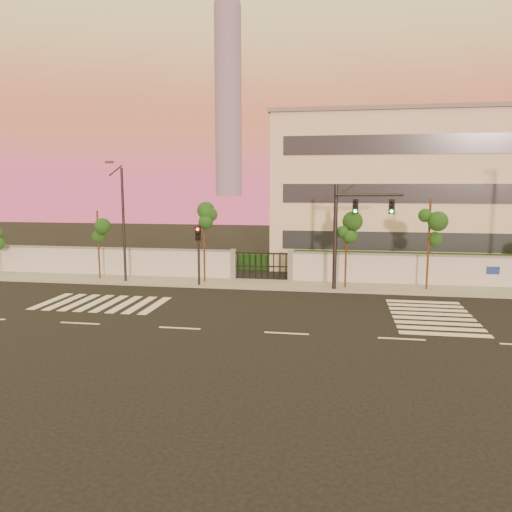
# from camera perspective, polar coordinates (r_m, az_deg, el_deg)

# --- Properties ---
(ground) EXTENTS (120.00, 120.00, 0.00)m
(ground) POSITION_cam_1_polar(r_m,az_deg,el_deg) (22.70, 3.51, -8.82)
(ground) COLOR black
(ground) RESTS_ON ground
(sidewalk) EXTENTS (60.00, 3.00, 0.15)m
(sidewalk) POSITION_cam_1_polar(r_m,az_deg,el_deg) (32.84, 5.43, -3.40)
(sidewalk) COLOR gray
(sidewalk) RESTS_ON ground
(perimeter_wall) EXTENTS (60.00, 0.36, 2.20)m
(perimeter_wall) POSITION_cam_1_polar(r_m,az_deg,el_deg) (34.13, 5.80, -1.27)
(perimeter_wall) COLOR silver
(perimeter_wall) RESTS_ON ground
(hedge_row) EXTENTS (41.00, 4.25, 1.80)m
(hedge_row) POSITION_cam_1_polar(r_m,az_deg,el_deg) (36.82, 7.72, -1.01)
(hedge_row) COLOR black
(hedge_row) RESTS_ON ground
(institutional_building) EXTENTS (24.40, 12.40, 12.25)m
(institutional_building) POSITION_cam_1_polar(r_m,az_deg,el_deg) (44.12, 18.46, 7.11)
(institutional_building) COLOR beige
(institutional_building) RESTS_ON ground
(distant_skyscraper) EXTENTS (16.00, 16.00, 118.00)m
(distant_skyscraper) POSITION_cam_1_polar(r_m,az_deg,el_deg) (313.93, -3.21, 18.26)
(distant_skyscraper) COLOR slate
(distant_skyscraper) RESTS_ON ground
(road_markings) EXTENTS (57.00, 7.62, 0.02)m
(road_markings) POSITION_cam_1_polar(r_m,az_deg,el_deg) (26.48, 0.94, -6.32)
(road_markings) COLOR silver
(road_markings) RESTS_ON ground
(street_tree_b) EXTENTS (1.47, 1.17, 4.86)m
(street_tree_b) POSITION_cam_1_polar(r_m,az_deg,el_deg) (36.10, -17.59, 2.92)
(street_tree_b) COLOR #382314
(street_tree_b) RESTS_ON ground
(street_tree_c) EXTENTS (1.45, 1.15, 5.36)m
(street_tree_c) POSITION_cam_1_polar(r_m,az_deg,el_deg) (33.29, -5.94, 3.47)
(street_tree_c) COLOR #382314
(street_tree_c) RESTS_ON ground
(street_tree_d) EXTENTS (1.60, 1.28, 4.65)m
(street_tree_d) POSITION_cam_1_polar(r_m,az_deg,el_deg) (31.85, 10.33, 2.24)
(street_tree_d) COLOR #382314
(street_tree_d) RESTS_ON ground
(street_tree_e) EXTENTS (1.61, 1.28, 5.76)m
(street_tree_e) POSITION_cam_1_polar(r_m,az_deg,el_deg) (32.56, 19.25, 3.48)
(street_tree_e) COLOR #382314
(street_tree_e) RESTS_ON ground
(traffic_signal_main) EXTENTS (4.18, 1.04, 6.66)m
(traffic_signal_main) POSITION_cam_1_polar(r_m,az_deg,el_deg) (31.22, 10.61, 3.57)
(traffic_signal_main) COLOR black
(traffic_signal_main) RESTS_ON ground
(traffic_signal_secondary) EXTENTS (0.32, 0.32, 4.06)m
(traffic_signal_secondary) POSITION_cam_1_polar(r_m,az_deg,el_deg) (32.42, -6.60, 0.92)
(traffic_signal_secondary) COLOR black
(traffic_signal_secondary) RESTS_ON ground
(streetlight_west) EXTENTS (0.48, 1.95, 8.10)m
(streetlight_west) POSITION_cam_1_polar(r_m,az_deg,el_deg) (34.38, -15.03, 4.11)
(streetlight_west) COLOR black
(streetlight_west) RESTS_ON ground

